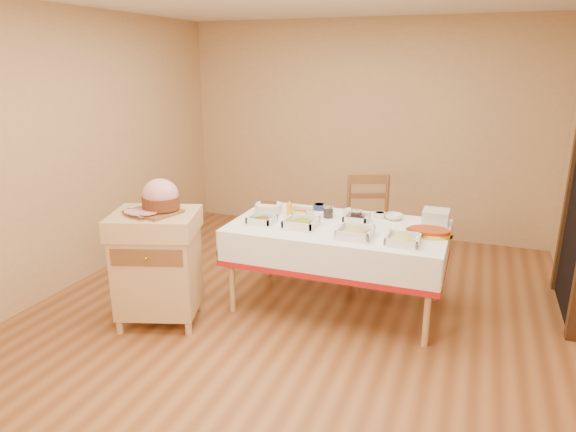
{
  "coord_description": "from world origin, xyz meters",
  "views": [
    {
      "loc": [
        1.36,
        -3.76,
        2.11
      ],
      "look_at": [
        -0.12,
        0.2,
        0.82
      ],
      "focal_mm": 32.0,
      "sensor_mm": 36.0,
      "label": 1
    }
  ],
  "objects_px": {
    "bread_basket": "(269,208)",
    "dining_chair": "(369,225)",
    "ham_on_board": "(159,198)",
    "plate_stack": "(436,217)",
    "brass_platter": "(429,232)",
    "butcher_cart": "(157,261)",
    "preserve_jar_left": "(328,212)",
    "mustard_bottle": "(290,210)",
    "preserve_jar_right": "(356,216)",
    "dining_table": "(338,243)"
  },
  "relations": [
    {
      "from": "bread_basket",
      "to": "dining_chair",
      "type": "bearing_deg",
      "value": 40.64
    },
    {
      "from": "ham_on_board",
      "to": "bread_basket",
      "type": "height_order",
      "value": "ham_on_board"
    },
    {
      "from": "plate_stack",
      "to": "brass_platter",
      "type": "xyz_separation_m",
      "value": [
        -0.02,
        -0.33,
        -0.04
      ]
    },
    {
      "from": "butcher_cart",
      "to": "preserve_jar_left",
      "type": "bearing_deg",
      "value": 39.87
    },
    {
      "from": "ham_on_board",
      "to": "mustard_bottle",
      "type": "relative_size",
      "value": 2.5
    },
    {
      "from": "butcher_cart",
      "to": "preserve_jar_right",
      "type": "bearing_deg",
      "value": 32.76
    },
    {
      "from": "butcher_cart",
      "to": "brass_platter",
      "type": "distance_m",
      "value": 2.22
    },
    {
      "from": "mustard_bottle",
      "to": "plate_stack",
      "type": "bearing_deg",
      "value": 13.79
    },
    {
      "from": "preserve_jar_right",
      "to": "bread_basket",
      "type": "distance_m",
      "value": 0.82
    },
    {
      "from": "dining_table",
      "to": "butcher_cart",
      "type": "xyz_separation_m",
      "value": [
        -1.31,
        -0.79,
        -0.06
      ]
    },
    {
      "from": "preserve_jar_right",
      "to": "bread_basket",
      "type": "xyz_separation_m",
      "value": [
        -0.82,
        -0.01,
        -0.01
      ]
    },
    {
      "from": "preserve_jar_left",
      "to": "dining_table",
      "type": "bearing_deg",
      "value": -51.68
    },
    {
      "from": "butcher_cart",
      "to": "mustard_bottle",
      "type": "distance_m",
      "value": 1.22
    },
    {
      "from": "mustard_bottle",
      "to": "plate_stack",
      "type": "height_order",
      "value": "mustard_bottle"
    },
    {
      "from": "dining_table",
      "to": "brass_platter",
      "type": "distance_m",
      "value": 0.78
    },
    {
      "from": "bread_basket",
      "to": "dining_table",
      "type": "bearing_deg",
      "value": -9.92
    },
    {
      "from": "butcher_cart",
      "to": "dining_chair",
      "type": "relative_size",
      "value": 0.93
    },
    {
      "from": "preserve_jar_right",
      "to": "brass_platter",
      "type": "height_order",
      "value": "preserve_jar_right"
    },
    {
      "from": "butcher_cart",
      "to": "brass_platter",
      "type": "xyz_separation_m",
      "value": [
        2.06,
        0.8,
        0.24
      ]
    },
    {
      "from": "preserve_jar_right",
      "to": "plate_stack",
      "type": "xyz_separation_m",
      "value": [
        0.65,
        0.21,
        0.0
      ]
    },
    {
      "from": "preserve_jar_left",
      "to": "brass_platter",
      "type": "distance_m",
      "value": 0.92
    },
    {
      "from": "dining_chair",
      "to": "preserve_jar_right",
      "type": "bearing_deg",
      "value": -88.85
    },
    {
      "from": "brass_platter",
      "to": "preserve_jar_right",
      "type": "bearing_deg",
      "value": 168.92
    },
    {
      "from": "dining_table",
      "to": "ham_on_board",
      "type": "xyz_separation_m",
      "value": [
        -1.27,
        -0.75,
        0.47
      ]
    },
    {
      "from": "dining_table",
      "to": "butcher_cart",
      "type": "bearing_deg",
      "value": -148.99
    },
    {
      "from": "preserve_jar_left",
      "to": "bread_basket",
      "type": "xyz_separation_m",
      "value": [
        -0.55,
        -0.06,
        -0.01
      ]
    },
    {
      "from": "preserve_jar_left",
      "to": "bread_basket",
      "type": "bearing_deg",
      "value": -173.55
    },
    {
      "from": "preserve_jar_left",
      "to": "preserve_jar_right",
      "type": "bearing_deg",
      "value": -10.83
    },
    {
      "from": "preserve_jar_left",
      "to": "plate_stack",
      "type": "relative_size",
      "value": 0.54
    },
    {
      "from": "dining_chair",
      "to": "preserve_jar_left",
      "type": "height_order",
      "value": "dining_chair"
    },
    {
      "from": "brass_platter",
      "to": "plate_stack",
      "type": "bearing_deg",
      "value": 87.09
    },
    {
      "from": "butcher_cart",
      "to": "preserve_jar_right",
      "type": "xyz_separation_m",
      "value": [
        1.43,
        0.92,
        0.28
      ]
    },
    {
      "from": "preserve_jar_right",
      "to": "plate_stack",
      "type": "height_order",
      "value": "preserve_jar_right"
    },
    {
      "from": "brass_platter",
      "to": "bread_basket",
      "type": "bearing_deg",
      "value": 175.55
    },
    {
      "from": "ham_on_board",
      "to": "bread_basket",
      "type": "relative_size",
      "value": 1.66
    },
    {
      "from": "ham_on_board",
      "to": "brass_platter",
      "type": "relative_size",
      "value": 1.09
    },
    {
      "from": "preserve_jar_left",
      "to": "plate_stack",
      "type": "distance_m",
      "value": 0.93
    },
    {
      "from": "plate_stack",
      "to": "bread_basket",
      "type": "bearing_deg",
      "value": -171.47
    },
    {
      "from": "dining_chair",
      "to": "mustard_bottle",
      "type": "bearing_deg",
      "value": -126.35
    },
    {
      "from": "dining_chair",
      "to": "brass_platter",
      "type": "distance_m",
      "value": 1.06
    },
    {
      "from": "bread_basket",
      "to": "brass_platter",
      "type": "xyz_separation_m",
      "value": [
        1.45,
        -0.11,
        -0.02
      ]
    },
    {
      "from": "brass_platter",
      "to": "dining_chair",
      "type": "bearing_deg",
      "value": 128.88
    },
    {
      "from": "plate_stack",
      "to": "preserve_jar_right",
      "type": "bearing_deg",
      "value": -162.21
    },
    {
      "from": "brass_platter",
      "to": "preserve_jar_left",
      "type": "bearing_deg",
      "value": 168.99
    },
    {
      "from": "mustard_bottle",
      "to": "preserve_jar_right",
      "type": "bearing_deg",
      "value": 9.15
    },
    {
      "from": "dining_table",
      "to": "butcher_cart",
      "type": "distance_m",
      "value": 1.53
    },
    {
      "from": "dining_chair",
      "to": "brass_platter",
      "type": "bearing_deg",
      "value": -51.12
    },
    {
      "from": "preserve_jar_right",
      "to": "plate_stack",
      "type": "distance_m",
      "value": 0.68
    },
    {
      "from": "dining_chair",
      "to": "plate_stack",
      "type": "bearing_deg",
      "value": -35.28
    },
    {
      "from": "butcher_cart",
      "to": "preserve_jar_right",
      "type": "height_order",
      "value": "butcher_cart"
    }
  ]
}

